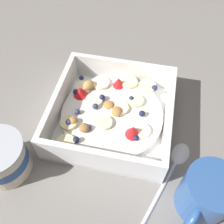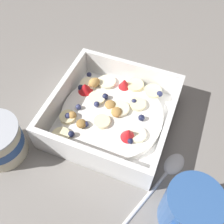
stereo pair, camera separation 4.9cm
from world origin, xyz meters
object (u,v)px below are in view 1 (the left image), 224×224
fruit_bowl (111,114)px  coffee_mug (206,195)px  spoon (175,164)px  yogurt_cup (2,158)px

fruit_bowl → coffee_mug: 0.22m
spoon → fruit_bowl: bearing=-28.8°
fruit_bowl → yogurt_cup: bearing=41.4°
fruit_bowl → spoon: bearing=151.2°
fruit_bowl → yogurt_cup: (0.16, 0.14, 0.02)m
coffee_mug → spoon: bearing=-55.6°
spoon → coffee_mug: 0.08m
fruit_bowl → coffee_mug: size_ratio=2.13×
yogurt_cup → coffee_mug: bearing=-179.0°
fruit_bowl → coffee_mug: (-0.17, 0.13, 0.02)m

